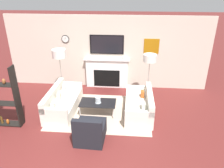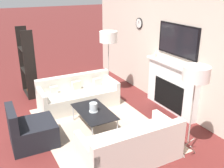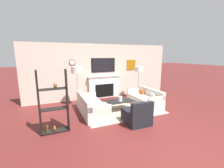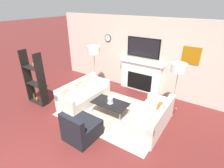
{
  "view_description": "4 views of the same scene",
  "coord_description": "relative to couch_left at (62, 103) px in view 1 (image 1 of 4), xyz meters",
  "views": [
    {
      "loc": [
        0.85,
        -2.84,
        3.7
      ],
      "look_at": [
        0.33,
        3.22,
        0.88
      ],
      "focal_mm": 35.0,
      "sensor_mm": 36.0,
      "label": 1
    },
    {
      "loc": [
        4.31,
        0.95,
        2.84
      ],
      "look_at": [
        -0.22,
        3.39,
        0.84
      ],
      "focal_mm": 42.0,
      "sensor_mm": 36.0,
      "label": 2
    },
    {
      "loc": [
        -2.61,
        -2.18,
        2.17
      ],
      "look_at": [
        -0.13,
        3.53,
        0.96
      ],
      "focal_mm": 24.0,
      "sensor_mm": 36.0,
      "label": 3
    },
    {
      "loc": [
        2.45,
        -0.84,
        3.18
      ],
      "look_at": [
        -0.17,
        3.15,
        0.89
      ],
      "focal_mm": 28.0,
      "sensor_mm": 36.0,
      "label": 4
    }
  ],
  "objects": [
    {
      "name": "couch_right",
      "position": [
        2.43,
        -0.0,
        0.0
      ],
      "size": [
        0.8,
        1.68,
        0.73
      ],
      "color": "silver",
      "rests_on": "ground_plane"
    },
    {
      "name": "area_rug",
      "position": [
        1.21,
        -0.0,
        -0.26
      ],
      "size": [
        3.04,
        2.25,
        0.01
      ],
      "color": "tan",
      "rests_on": "ground_plane"
    },
    {
      "name": "floor_lamp_right",
      "position": [
        2.72,
        0.99,
        1.21
      ],
      "size": [
        0.43,
        0.43,
        1.63
      ],
      "color": "#9E998E",
      "rests_on": "ground_plane"
    },
    {
      "name": "armchair",
      "position": [
        1.13,
        -1.37,
        0.0
      ],
      "size": [
        0.75,
        0.83,
        0.79
      ],
      "color": "black",
      "rests_on": "ground_plane"
    },
    {
      "name": "coffee_table",
      "position": [
        1.14,
        -0.09,
        0.1
      ],
      "size": [
        1.09,
        0.62,
        0.39
      ],
      "color": "black",
      "rests_on": "ground_plane"
    },
    {
      "name": "couch_left",
      "position": [
        0.0,
        0.0,
        0.0
      ],
      "size": [
        0.82,
        1.88,
        0.73
      ],
      "color": "silver",
      "rests_on": "ground_plane"
    },
    {
      "name": "fireplace_wall",
      "position": [
        1.22,
        1.95,
        0.96
      ],
      "size": [
        7.49,
        0.28,
        2.7
      ],
      "color": "beige",
      "rests_on": "ground_plane"
    },
    {
      "name": "shelf_unit",
      "position": [
        -1.3,
        -0.87,
        0.56
      ],
      "size": [
        0.77,
        0.28,
        1.79
      ],
      "color": "black",
      "rests_on": "ground_plane"
    },
    {
      "name": "hurricane_candle",
      "position": [
        1.15,
        -0.11,
        0.21
      ],
      "size": [
        0.19,
        0.19,
        0.19
      ],
      "color": "silver",
      "rests_on": "coffee_table"
    },
    {
      "name": "floor_lamp_left",
      "position": [
        -0.29,
        0.99,
        1.29
      ],
      "size": [
        0.45,
        0.45,
        1.71
      ],
      "color": "#9E998E",
      "rests_on": "ground_plane"
    }
  ]
}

